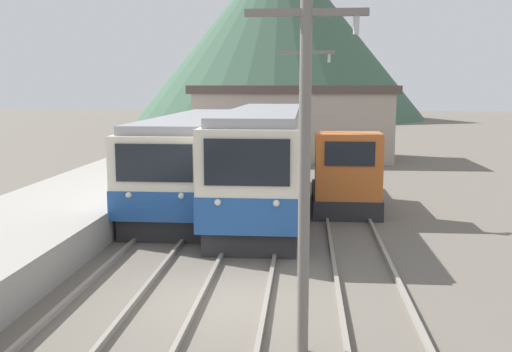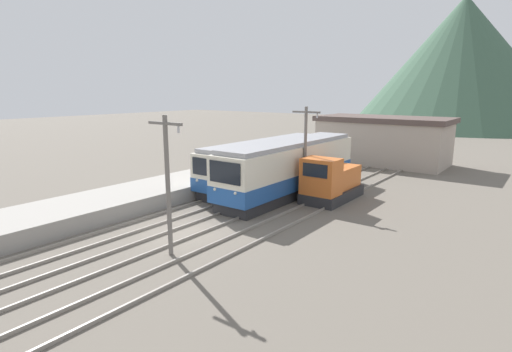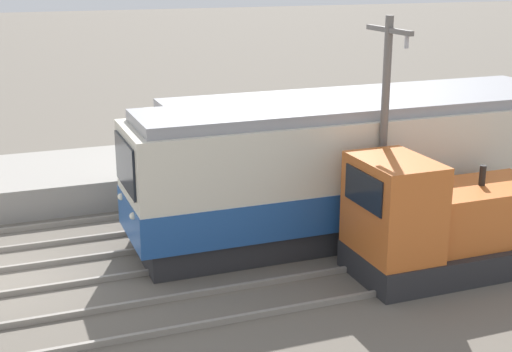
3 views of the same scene
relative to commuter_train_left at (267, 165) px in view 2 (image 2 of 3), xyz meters
The scene contains 12 objects.
ground_plane 11.43m from the commuter_train_left, 76.71° to the right, with size 200.00×200.00×0.00m, color #665E54.
platform_left 11.65m from the commuter_train_left, 108.34° to the right, with size 4.50×54.00×0.97m, color gray.
track_left 11.12m from the commuter_train_left, 90.00° to the right, with size 1.54×60.00×0.14m.
track_center 11.47m from the commuter_train_left, 75.73° to the right, with size 1.54×60.00×0.14m.
track_right 12.54m from the commuter_train_left, 62.22° to the right, with size 1.54×60.00×0.14m.
commuter_train_left is the anchor object (origin of this frame).
commuter_train_center 3.03m from the commuter_train_left, 22.20° to the right, with size 2.84×13.86×3.77m.
shunting_locomotive 5.88m from the commuter_train_left, ahead, with size 2.40×5.01×3.00m.
catenary_mast_near 14.15m from the commuter_train_left, 72.13° to the right, with size 2.00×0.20×6.14m.
catenary_mast_mid 4.98m from the commuter_train_left, 22.31° to the right, with size 2.00×0.20×6.14m.
station_building 15.41m from the commuter_train_left, 76.82° to the left, with size 12.60×6.30×4.64m.
mountain_backdrop 65.60m from the commuter_train_left, 89.33° to the left, with size 41.23×41.23×25.08m.
Camera 2 is at (14.67, -13.31, 7.08)m, focal length 28.00 mm.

